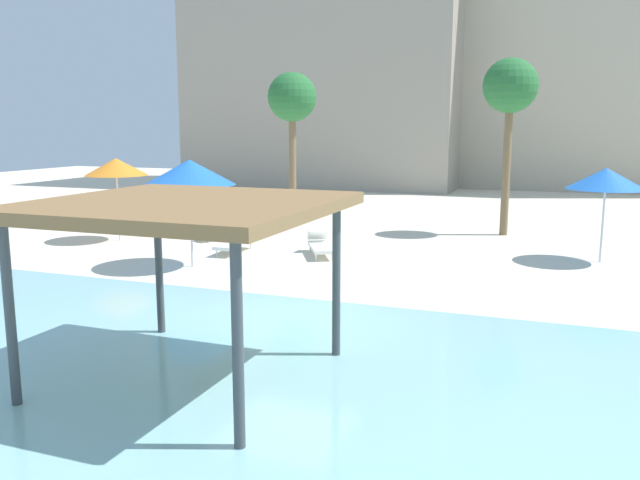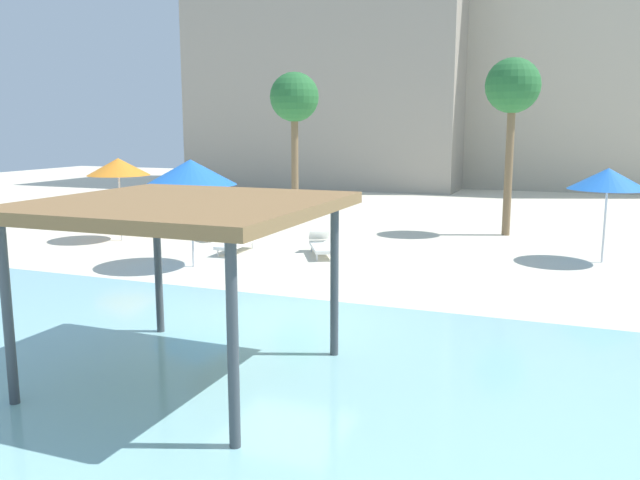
% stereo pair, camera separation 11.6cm
% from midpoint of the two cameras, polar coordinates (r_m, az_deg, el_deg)
% --- Properties ---
extents(ground_plane, '(80.00, 80.00, 0.00)m').
position_cam_midpoint_polar(ground_plane, '(13.39, -3.25, -6.88)').
color(ground_plane, beige).
extents(lagoon_water, '(44.00, 13.50, 0.04)m').
position_cam_midpoint_polar(lagoon_water, '(9.16, -17.27, -15.35)').
color(lagoon_water, '#8CC6CC').
rests_on(lagoon_water, ground).
extents(shade_pavilion, '(4.18, 4.18, 2.79)m').
position_cam_midpoint_polar(shade_pavilion, '(9.89, -11.86, 2.44)').
color(shade_pavilion, '#42474C').
rests_on(shade_pavilion, ground).
extents(beach_umbrella_blue_1, '(2.50, 2.50, 2.97)m').
position_cam_midpoint_polar(beach_umbrella_blue_1, '(18.20, -11.46, 5.80)').
color(beach_umbrella_blue_1, silver).
rests_on(beach_umbrella_blue_1, ground).
extents(beach_umbrella_blue_2, '(2.17, 2.17, 2.70)m').
position_cam_midpoint_polar(beach_umbrella_blue_2, '(20.16, 23.46, 4.92)').
color(beach_umbrella_blue_2, silver).
rests_on(beach_umbrella_blue_2, ground).
extents(beach_umbrella_orange_3, '(2.08, 2.08, 2.80)m').
position_cam_midpoint_polar(beach_umbrella_orange_3, '(23.08, -17.45, 6.08)').
color(beach_umbrella_orange_3, silver).
rests_on(beach_umbrella_orange_3, ground).
extents(lounge_chair_1, '(1.47, 1.94, 0.74)m').
position_cam_midpoint_polar(lounge_chair_1, '(22.88, -8.10, 0.92)').
color(lounge_chair_1, white).
rests_on(lounge_chair_1, ground).
extents(lounge_chair_2, '(0.69, 1.92, 0.74)m').
position_cam_midpoint_polar(lounge_chair_2, '(20.50, -7.43, -0.10)').
color(lounge_chair_2, white).
rests_on(lounge_chair_2, ground).
extents(lounge_chair_4, '(1.42, 1.96, 0.74)m').
position_cam_midpoint_polar(lounge_chair_4, '(19.82, -0.15, -0.36)').
color(lounge_chair_4, white).
rests_on(lounge_chair_4, ground).
extents(palm_tree_0, '(1.90, 1.90, 5.92)m').
position_cam_midpoint_polar(palm_tree_0, '(25.87, -2.57, 12.03)').
color(palm_tree_0, brown).
rests_on(palm_tree_0, ground).
extents(palm_tree_1, '(1.90, 1.90, 6.19)m').
position_cam_midpoint_polar(palm_tree_1, '(24.17, 16.08, 12.43)').
color(palm_tree_1, brown).
rests_on(palm_tree_1, ground).
extents(hotel_block_0, '(17.49, 9.19, 17.37)m').
position_cam_midpoint_polar(hotel_block_0, '(44.64, 0.80, 16.09)').
color(hotel_block_0, '#9E9384').
rests_on(hotel_block_0, ground).
extents(hotel_block_1, '(17.67, 11.03, 21.06)m').
position_cam_midpoint_polar(hotel_block_1, '(47.20, 22.60, 17.28)').
color(hotel_block_1, '#B2A893').
rests_on(hotel_block_1, ground).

